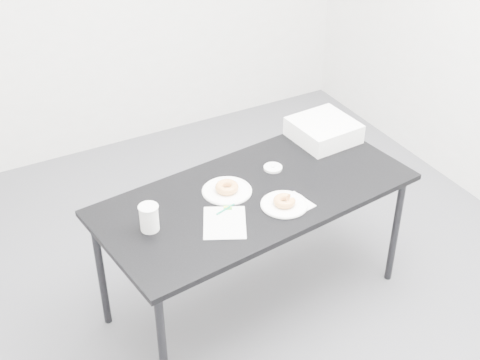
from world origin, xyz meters
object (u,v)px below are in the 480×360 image
donut_near (284,201)px  plate_far (227,191)px  plate_near (284,204)px  pen (226,209)px  coffee_cup (149,218)px  table (255,201)px  donut_far (227,187)px  bakery_box (324,130)px  scorecard (225,223)px

donut_near → plate_far: (-0.19, 0.24, -0.02)m
plate_near → donut_near: bearing=0.0°
pen → coffee_cup: 0.39m
table → pen: size_ratio=14.41×
donut_near → donut_far: same height
table → bakery_box: bearing=17.9°
donut_near → plate_far: 0.31m
table → plate_far: bearing=142.3°
donut_far → donut_near: bearing=-51.5°
coffee_cup → plate_far: bearing=12.3°
plate_near → plate_far: 0.31m
plate_far → coffee_cup: coffee_cup is taller
plate_near → donut_far: 0.31m
scorecard → bakery_box: size_ratio=0.77×
table → scorecard: scorecard is taller
plate_far → donut_far: donut_far is taller
plate_near → plate_far: size_ratio=0.92×
bakery_box → plate_near: bearing=-143.8°
plate_far → donut_far: 0.02m
plate_far → coffee_cup: 0.47m
donut_near → bakery_box: bearing=39.9°
pen → scorecard: bearing=-136.4°
plate_near → pen: bearing=159.0°
table → coffee_cup: coffee_cup is taller
scorecard → plate_far: 0.26m
scorecard → pen: bearing=86.6°
bakery_box → coffee_cup: bearing=-169.2°
table → donut_near: 0.20m
coffee_cup → bakery_box: coffee_cup is taller
scorecard → plate_near: bearing=23.4°
donut_near → pen: bearing=159.0°
scorecard → plate_near: 0.32m
scorecard → pen: 0.10m
table → plate_near: (0.07, -0.17, 0.06)m
table → coffee_cup: (-0.58, -0.03, 0.12)m
pen → donut_near: bearing=-37.4°
table → scorecard: 0.30m
plate_near → bakery_box: 0.70m
donut_far → bakery_box: bakery_box is taller
plate_near → bakery_box: bakery_box is taller
pen → donut_near: donut_near is taller
scorecard → pen: pen is taller
plate_far → coffee_cup: (-0.46, -0.10, 0.06)m
donut_far → coffee_cup: bearing=-167.7°
scorecard → bakery_box: bakery_box is taller
donut_far → coffee_cup: size_ratio=0.89×
plate_near → bakery_box: bearing=39.9°
table → donut_far: donut_far is taller
plate_near → donut_far: donut_far is taller
donut_far → bakery_box: size_ratio=0.36×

